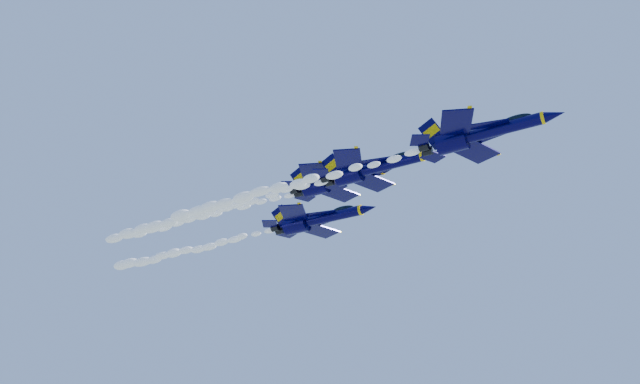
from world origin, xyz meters
The scene contains 8 objects.
jet_lead centered at (19.78, -8.59, 151.28)m, with size 16.22×13.31×6.03m.
smoke_trail_jet_lead centered at (-6.40, -8.59, 150.92)m, with size 38.50×1.68×1.51m, color white.
jet_second centered at (3.58, -2.37, 154.06)m, with size 16.79×13.77×6.24m.
smoke_trail_jet_second centered at (-22.85, -2.37, 153.69)m, with size 38.50×1.74×1.56m, color white.
jet_third centered at (-3.93, 1.86, 155.96)m, with size 17.15×14.07×6.37m.
smoke_trail_jet_third centered at (-30.51, 1.86, 155.59)m, with size 38.50×1.77×1.60m, color white.
jet_fourth centered at (-13.85, 13.48, 156.31)m, with size 19.38×15.90×7.20m.
smoke_trail_jet_fourth centered at (-41.39, 13.48, 155.91)m, with size 38.50×2.00×1.80m, color white.
Camera 1 is at (33.28, -69.94, 114.43)m, focal length 35.00 mm.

